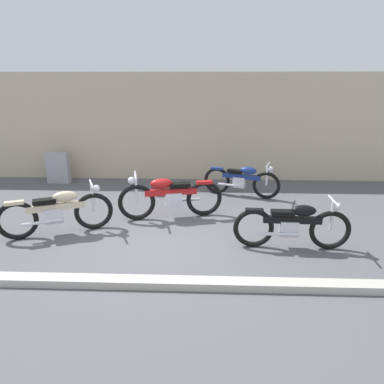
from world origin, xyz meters
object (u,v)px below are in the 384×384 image
object	(u,v)px
motorcycle_cream	(57,211)
motorcycle_red	(170,196)
motorcycle_blue	(242,180)
stone_marker	(58,168)
helmet	(157,189)
motorcycle_black	(293,225)

from	to	relation	value
motorcycle_cream	motorcycle_red	world-z (taller)	motorcycle_red
motorcycle_red	motorcycle_blue	bearing A→B (deg)	-149.43
stone_marker	helmet	xyz separation A→B (m)	(2.95, -0.98, -0.30)
motorcycle_cream	motorcycle_black	world-z (taller)	motorcycle_cream
motorcycle_black	motorcycle_red	bearing A→B (deg)	151.11
motorcycle_red	stone_marker	bearing A→B (deg)	-48.71
helmet	motorcycle_blue	bearing A→B (deg)	-0.36
stone_marker	motorcycle_cream	world-z (taller)	motorcycle_cream
helmet	motorcycle_black	world-z (taller)	motorcycle_black
stone_marker	motorcycle_cream	distance (m)	3.73
stone_marker	motorcycle_black	world-z (taller)	motorcycle_black
stone_marker	motorcycle_blue	xyz separation A→B (m)	(5.12, -0.99, -0.02)
helmet	motorcycle_blue	distance (m)	2.19
motorcycle_blue	motorcycle_black	distance (m)	2.98
motorcycle_blue	motorcycle_black	size ratio (longest dim) A/B	0.92
stone_marker	helmet	world-z (taller)	stone_marker
stone_marker	motorcycle_blue	world-z (taller)	stone_marker
stone_marker	motorcycle_cream	bearing A→B (deg)	-68.34
motorcycle_blue	motorcycle_black	bearing A→B (deg)	-59.39
stone_marker	motorcycle_red	bearing A→B (deg)	-36.37
motorcycle_cream	motorcycle_blue	distance (m)	4.49
motorcycle_cream	helmet	bearing A→B (deg)	34.66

